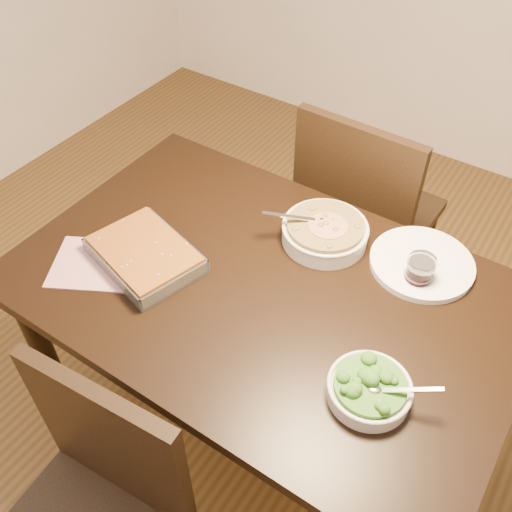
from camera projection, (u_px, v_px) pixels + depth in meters
ground at (261, 420)px, 2.12m from camera, size 4.00×4.00×0.00m
table at (263, 307)px, 1.66m from camera, size 1.40×0.90×0.75m
magazine_a at (102, 264)px, 1.64m from camera, size 0.35×0.32×0.01m
coaster at (416, 282)px, 1.60m from camera, size 0.10×0.10×0.00m
stew_bowl at (325, 231)px, 1.69m from camera, size 0.26×0.26×0.10m
broccoli_bowl at (369, 389)px, 1.32m from camera, size 0.22×0.20×0.08m
baking_dish at (145, 255)px, 1.64m from camera, size 0.36×0.31×0.06m
wine_tumbler at (420, 270)px, 1.56m from camera, size 0.08×0.08×0.09m
dinner_plate at (422, 263)px, 1.64m from camera, size 0.30×0.30×0.02m
chair_far at (362, 210)px, 2.14m from camera, size 0.46×0.46×0.97m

